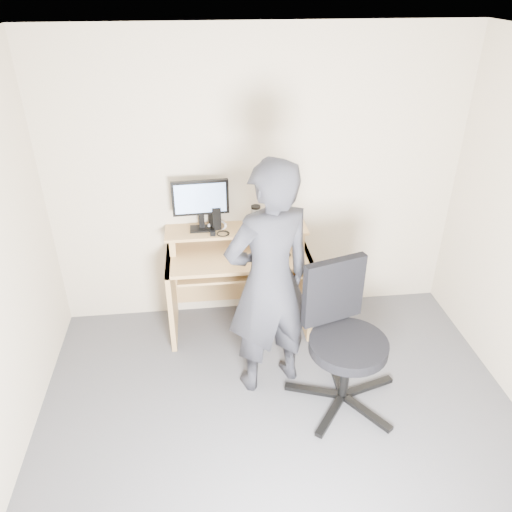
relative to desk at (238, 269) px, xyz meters
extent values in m
plane|color=#504F54|center=(0.20, -1.53, -0.55)|extent=(3.50, 3.50, 0.00)
cube|color=#C1B599|center=(0.20, 0.22, 0.70)|extent=(3.50, 0.02, 2.50)
cube|color=white|center=(0.20, -1.53, 1.95)|extent=(3.50, 3.50, 0.02)
cube|color=tan|center=(-0.58, -0.08, -0.17)|extent=(0.04, 0.60, 0.75)
cube|color=tan|center=(0.58, -0.08, -0.17)|extent=(0.04, 0.60, 0.75)
cube|color=tan|center=(0.00, -0.08, 0.19)|extent=(1.20, 0.60, 0.03)
cube|color=tan|center=(0.00, -0.16, 0.09)|extent=(1.02, 0.38, 0.02)
cube|color=tan|center=(-0.54, 0.07, 0.28)|extent=(0.05, 0.28, 0.15)
cube|color=tan|center=(0.54, 0.07, 0.28)|extent=(0.05, 0.28, 0.15)
cube|color=tan|center=(0.00, 0.07, 0.35)|extent=(1.20, 0.30, 0.02)
cube|color=tan|center=(0.00, 0.21, -0.12)|extent=(1.20, 0.03, 0.65)
cube|color=black|center=(-0.29, 0.09, 0.37)|extent=(0.20, 0.13, 0.01)
cube|color=black|center=(-0.29, 0.11, 0.44)|extent=(0.05, 0.04, 0.13)
cube|color=black|center=(-0.29, 0.08, 0.65)|extent=(0.46, 0.06, 0.30)
cube|color=#93B9FF|center=(-0.29, 0.07, 0.65)|extent=(0.42, 0.02, 0.25)
cube|color=black|center=(-0.18, 0.12, 0.46)|extent=(0.11, 0.15, 0.20)
cylinder|color=#B7B7BC|center=(0.17, 0.08, 0.45)|extent=(0.10, 0.10, 0.18)
cube|color=black|center=(0.22, 0.01, 0.37)|extent=(0.08, 0.14, 0.01)
cube|color=black|center=(-0.20, -0.03, 0.38)|extent=(0.05, 0.04, 0.03)
torus|color=silver|center=(-0.16, 0.12, 0.37)|extent=(0.17, 0.17, 0.06)
cube|color=black|center=(0.03, -0.17, 0.12)|extent=(0.48, 0.23, 0.03)
ellipsoid|color=black|center=(0.38, -0.18, 0.22)|extent=(0.11, 0.07, 0.04)
cube|color=black|center=(0.90, -1.01, -0.50)|extent=(0.42, 0.18, 0.03)
cube|color=black|center=(0.69, -0.85, -0.50)|extent=(0.07, 0.43, 0.03)
cube|color=black|center=(0.48, -1.00, -0.50)|extent=(0.42, 0.19, 0.03)
cube|color=black|center=(0.55, -1.25, -0.50)|extent=(0.30, 0.37, 0.03)
cube|color=black|center=(0.81, -1.26, -0.50)|extent=(0.29, 0.38, 0.03)
cylinder|color=black|center=(0.69, -1.07, -0.27)|extent=(0.07, 0.07, 0.45)
cylinder|color=black|center=(0.69, -1.07, -0.02)|extent=(0.56, 0.56, 0.08)
cube|color=black|center=(0.62, -0.84, 0.29)|extent=(0.47, 0.20, 0.50)
imported|color=black|center=(0.16, -0.79, 0.37)|extent=(0.77, 0.63, 1.83)
camera|label=1|loc=(-0.27, -3.69, 2.27)|focal=35.00mm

